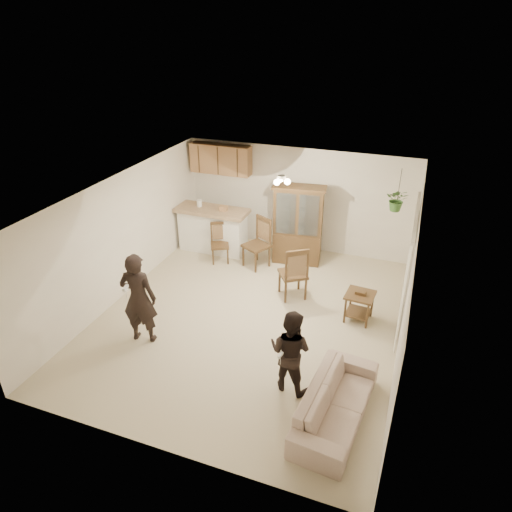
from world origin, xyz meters
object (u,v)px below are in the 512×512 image
(china_hutch, at_px, (298,226))
(chair_hutch_left, at_px, (256,253))
(sofa, at_px, (336,399))
(adult, at_px, (138,296))
(side_table, at_px, (359,306))
(child, at_px, (290,352))
(chair_bar, at_px, (220,251))
(chair_hutch_right, at_px, (293,282))

(china_hutch, bearing_deg, chair_hutch_left, -153.12)
(sofa, distance_m, adult, 3.69)
(china_hutch, relative_size, chair_hutch_left, 1.59)
(side_table, bearing_deg, chair_hutch_left, 152.77)
(child, relative_size, chair_hutch_left, 1.16)
(china_hutch, xyz_separation_m, chair_hutch_left, (-0.81, -0.55, -0.59))
(sofa, distance_m, chair_bar, 5.16)
(chair_hutch_right, bearing_deg, sofa, 82.87)
(chair_hutch_right, bearing_deg, child, 70.93)
(child, xyz_separation_m, china_hutch, (-1.01, 4.02, 0.24))
(chair_bar, xyz_separation_m, chair_hutch_left, (0.88, 0.07, 0.06))
(chair_bar, relative_size, chair_hutch_left, 0.80)
(sofa, bearing_deg, chair_bar, 48.50)
(side_table, bearing_deg, chair_hutch_right, 165.15)
(sofa, height_order, side_table, sofa)
(side_table, xyz_separation_m, chair_bar, (-3.42, 1.24, -0.03))
(adult, height_order, china_hutch, china_hutch)
(china_hutch, height_order, chair_hutch_left, china_hutch)
(chair_bar, bearing_deg, china_hutch, -6.18)
(sofa, height_order, chair_hutch_left, chair_hutch_left)
(sofa, bearing_deg, china_hutch, 28.13)
(china_hutch, bearing_deg, chair_bar, -167.29)
(adult, relative_size, child, 1.33)
(side_table, distance_m, chair_bar, 3.64)
(china_hutch, bearing_deg, side_table, -54.25)
(child, relative_size, side_table, 2.13)
(chair_bar, bearing_deg, sofa, -73.50)
(side_table, bearing_deg, adult, -151.49)
(chair_hutch_left, height_order, chair_hutch_right, chair_hutch_left)
(chair_bar, xyz_separation_m, chair_hutch_right, (2.01, -0.87, 0.06))
(sofa, relative_size, chair_bar, 2.00)
(child, height_order, chair_hutch_right, child)
(chair_bar, relative_size, chair_hutch_right, 0.80)
(sofa, relative_size, china_hutch, 1.01)
(sofa, xyz_separation_m, chair_hutch_left, (-2.62, 3.86, -0.04))
(child, xyz_separation_m, chair_bar, (-2.69, 3.40, -0.41))
(sofa, distance_m, side_table, 2.55)
(side_table, relative_size, chair_hutch_right, 0.54)
(adult, distance_m, chair_hutch_left, 3.41)
(china_hutch, relative_size, chair_bar, 1.98)
(adult, bearing_deg, chair_hutch_right, -143.16)
(side_table, bearing_deg, china_hutch, 133.08)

